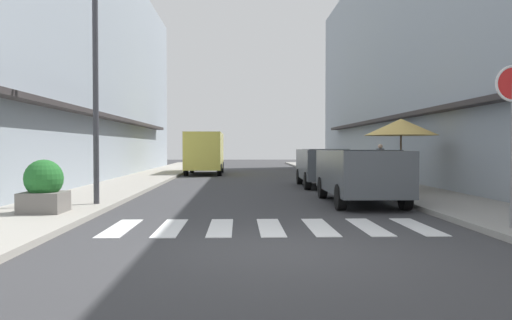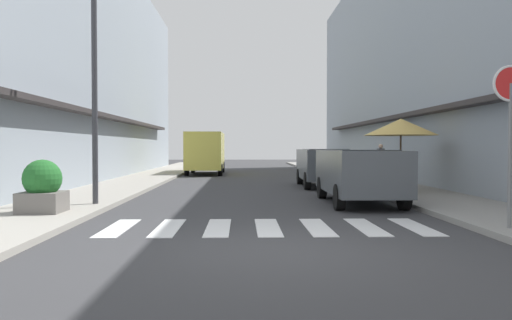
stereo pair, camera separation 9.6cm
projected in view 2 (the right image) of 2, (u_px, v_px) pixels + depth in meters
name	position (u px, v px, depth m)	size (l,w,h in m)	color
ground_plane	(253.00, 182.00, 22.41)	(80.92, 80.92, 0.00)	#38383A
sidewalk_left	(138.00, 181.00, 22.27)	(2.56, 51.49, 0.12)	#9E998E
sidewalk_right	(367.00, 181.00, 22.55)	(2.56, 51.49, 0.12)	gray
building_row_left	(56.00, 60.00, 22.87)	(5.50, 35.10, 10.89)	#939EA8
building_row_right	(445.00, 54.00, 23.35)	(5.50, 35.10, 11.59)	#939EA8
crosswalk	(268.00, 227.00, 9.81)	(6.15, 2.20, 0.01)	silver
parked_car_near	(359.00, 170.00, 13.90)	(1.85, 4.45, 1.47)	#4C5156
parked_car_mid	(324.00, 163.00, 19.85)	(1.86, 4.18, 1.47)	#4C5156
delivery_van	(206.00, 149.00, 29.13)	(2.02, 5.40, 2.37)	#D8CC4C
round_street_sign	(511.00, 103.00, 8.94)	(0.65, 0.07, 2.86)	slate
street_lamp	(102.00, 66.00, 12.79)	(1.19, 0.28, 5.67)	#38383D
cafe_umbrella	(401.00, 127.00, 16.87)	(2.40, 2.40, 2.36)	#262626
planter_corner	(42.00, 187.00, 11.16)	(0.89, 0.89, 1.15)	slate
pedestrian_walking_near	(381.00, 161.00, 22.36)	(0.34, 0.34, 1.56)	#282B33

